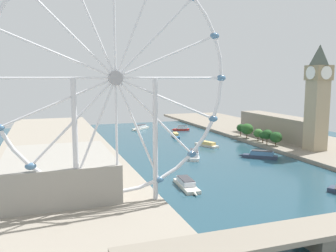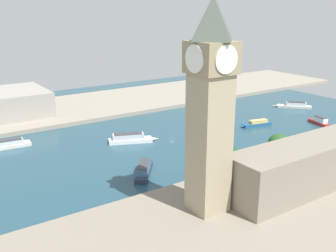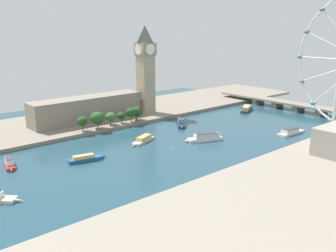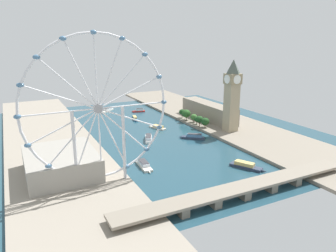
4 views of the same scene
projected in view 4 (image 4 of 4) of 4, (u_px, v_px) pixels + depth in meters
name	position (u px, v px, depth m)	size (l,w,h in m)	color
ground_plane	(146.00, 133.00, 380.69)	(386.16, 386.16, 0.00)	#234756
riverbank_left	(220.00, 121.00, 427.31)	(90.00, 520.00, 3.00)	gray
riverbank_right	(52.00, 145.00, 333.26)	(90.00, 520.00, 3.00)	gray
clock_tower	(232.00, 94.00, 368.77)	(16.65, 16.65, 84.19)	tan
parliament_block	(208.00, 111.00, 433.70)	(22.00, 104.89, 21.66)	gray
tree_row_embankment	(193.00, 117.00, 413.74)	(13.78, 65.12, 14.24)	#513823
ferris_wheel	(98.00, 110.00, 229.12)	(110.92, 3.20, 113.21)	silver
riverside_hall	(61.00, 163.00, 258.58)	(54.61, 67.68, 18.59)	gray
river_bridge	(242.00, 189.00, 228.27)	(198.16, 16.71, 8.24)	gray
tour_boat_0	(193.00, 137.00, 358.75)	(26.42, 22.27, 6.18)	#2D384C
tour_boat_1	(139.00, 110.00, 487.89)	(21.71, 9.23, 5.83)	#B22D28
tour_boat_2	(135.00, 118.00, 442.54)	(9.81, 26.38, 4.47)	#235684
tour_boat_3	(149.00, 138.00, 353.70)	(17.14, 31.59, 6.07)	white
tour_boat_4	(144.00, 165.00, 281.67)	(9.65, 32.05, 5.03)	beige
tour_boat_5	(107.00, 110.00, 491.00)	(26.91, 25.60, 5.37)	beige
tour_boat_6	(158.00, 127.00, 399.36)	(14.79, 27.74, 4.53)	beige
tour_boat_7	(246.00, 166.00, 278.71)	(20.12, 31.51, 5.49)	#2D384C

